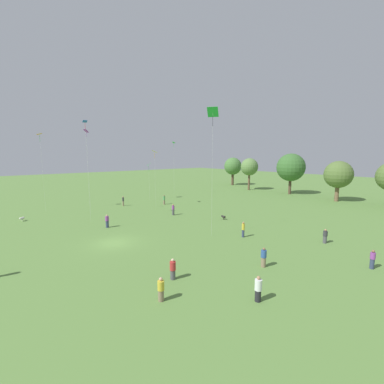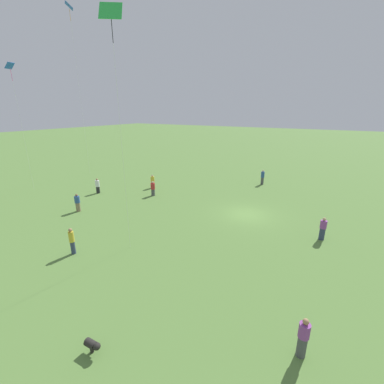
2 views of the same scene
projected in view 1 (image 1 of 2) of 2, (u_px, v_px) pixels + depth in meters
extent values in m
plane|color=#5B843D|center=(114.00, 243.00, 28.39)|extent=(240.00, 240.00, 0.00)
cylinder|color=brown|center=(233.00, 179.00, 82.82)|extent=(0.78, 0.78, 4.04)
sphere|color=#477538|center=(233.00, 166.00, 82.24)|extent=(5.49, 5.49, 5.49)
cylinder|color=brown|center=(249.00, 182.00, 71.13)|extent=(0.56, 0.56, 4.64)
sphere|color=#5B7F42|center=(249.00, 167.00, 70.54)|extent=(4.73, 4.73, 4.73)
cylinder|color=brown|center=(290.00, 186.00, 63.66)|extent=(0.67, 0.67, 4.08)
sphere|color=#38662D|center=(291.00, 167.00, 63.01)|extent=(6.80, 6.80, 6.80)
cylinder|color=brown|center=(337.00, 193.00, 53.70)|extent=(0.79, 0.79, 3.54)
sphere|color=#516B33|center=(338.00, 174.00, 53.14)|extent=(5.60, 5.60, 5.60)
cylinder|color=#333D5B|center=(372.00, 264.00, 21.88)|extent=(0.47, 0.47, 0.87)
cylinder|color=purple|center=(373.00, 256.00, 21.78)|extent=(0.55, 0.55, 0.56)
sphere|color=brown|center=(373.00, 251.00, 21.72)|extent=(0.24, 0.24, 0.24)
cylinder|color=#847056|center=(123.00, 203.00, 48.95)|extent=(0.32, 0.32, 0.94)
cylinder|color=#333338|center=(123.00, 199.00, 48.83)|extent=(0.38, 0.38, 0.67)
sphere|color=#A87A56|center=(123.00, 197.00, 48.76)|extent=(0.24, 0.24, 0.24)
cylinder|color=#4C4C51|center=(325.00, 240.00, 28.26)|extent=(0.41, 0.41, 0.81)
cylinder|color=#333338|center=(325.00, 234.00, 28.17)|extent=(0.49, 0.49, 0.56)
sphere|color=#A87A56|center=(326.00, 230.00, 28.11)|extent=(0.24, 0.24, 0.24)
cylinder|color=#4C4C51|center=(173.00, 212.00, 41.46)|extent=(0.50, 0.50, 0.94)
cylinder|color=purple|center=(173.00, 207.00, 41.35)|extent=(0.59, 0.59, 0.62)
sphere|color=#A87A56|center=(173.00, 205.00, 41.29)|extent=(0.24, 0.24, 0.24)
cylinder|color=#847056|center=(161.00, 295.00, 17.06)|extent=(0.50, 0.50, 0.77)
cylinder|color=gold|center=(161.00, 285.00, 16.95)|extent=(0.59, 0.59, 0.64)
sphere|color=tan|center=(161.00, 279.00, 16.89)|extent=(0.24, 0.24, 0.24)
cylinder|color=#232328|center=(258.00, 296.00, 17.01)|extent=(0.53, 0.53, 0.79)
cylinder|color=white|center=(258.00, 285.00, 16.90)|extent=(0.63, 0.63, 0.74)
sphere|color=#A87A56|center=(259.00, 278.00, 16.83)|extent=(0.24, 0.24, 0.24)
cylinder|color=#333D5B|center=(107.00, 224.00, 34.34)|extent=(0.44, 0.44, 0.92)
cylinder|color=purple|center=(107.00, 219.00, 34.23)|extent=(0.52, 0.52, 0.60)
sphere|color=tan|center=(107.00, 215.00, 34.17)|extent=(0.24, 0.24, 0.24)
cylinder|color=#847056|center=(164.00, 202.00, 50.37)|extent=(0.42, 0.42, 0.88)
cylinder|color=#4C9956|center=(164.00, 198.00, 50.26)|extent=(0.49, 0.49, 0.72)
sphere|color=brown|center=(164.00, 196.00, 50.19)|extent=(0.24, 0.24, 0.24)
cylinder|color=#4C4C51|center=(173.00, 275.00, 20.03)|extent=(0.50, 0.50, 0.76)
cylinder|color=#B72D2D|center=(173.00, 266.00, 19.92)|extent=(0.58, 0.58, 0.69)
sphere|color=beige|center=(173.00, 260.00, 19.86)|extent=(0.24, 0.24, 0.24)
cylinder|color=#847056|center=(263.00, 262.00, 22.25)|extent=(0.54, 0.54, 0.87)
cylinder|color=#2D5193|center=(264.00, 254.00, 22.14)|extent=(0.64, 0.64, 0.63)
sphere|color=brown|center=(264.00, 249.00, 22.08)|extent=(0.24, 0.24, 0.24)
cylinder|color=#333D5B|center=(243.00, 233.00, 30.30)|extent=(0.40, 0.40, 0.89)
cylinder|color=gold|center=(243.00, 227.00, 30.18)|extent=(0.47, 0.47, 0.74)
sphere|color=#A87A56|center=(243.00, 223.00, 30.11)|extent=(0.24, 0.24, 0.24)
cube|color=yellow|center=(155.00, 152.00, 46.93)|extent=(1.31, 1.27, 0.46)
cylinder|color=orange|center=(155.00, 156.00, 47.04)|extent=(0.04, 0.04, 0.95)
cylinder|color=silver|center=(155.00, 179.00, 47.67)|extent=(0.01, 0.01, 10.26)
cube|color=green|center=(149.00, 164.00, 54.50)|extent=(1.19, 1.11, 0.65)
cylinder|color=green|center=(149.00, 168.00, 54.63)|extent=(0.04, 0.04, 1.18)
cylinder|color=silver|center=(149.00, 182.00, 55.05)|extent=(0.01, 0.01, 7.66)
cube|color=blue|center=(85.00, 121.00, 35.84)|extent=(0.60, 0.64, 0.27)
cylinder|color=red|center=(85.00, 126.00, 35.93)|extent=(0.04, 0.04, 0.93)
cylinder|color=silver|center=(88.00, 172.00, 36.87)|extent=(0.01, 0.01, 14.30)
cube|color=green|center=(213.00, 112.00, 28.70)|extent=(1.43, 1.31, 1.01)
cylinder|color=black|center=(213.00, 121.00, 28.84)|extent=(0.04, 0.04, 1.19)
cylinder|color=silver|center=(212.00, 176.00, 29.73)|extent=(0.01, 0.01, 14.41)
cube|color=orange|center=(39.00, 134.00, 42.31)|extent=(1.01, 1.00, 0.23)
cylinder|color=green|center=(40.00, 139.00, 42.42)|extent=(0.04, 0.04, 1.03)
cylinder|color=silver|center=(43.00, 174.00, 43.25)|extent=(0.01, 0.01, 13.08)
cube|color=green|center=(174.00, 143.00, 59.78)|extent=(0.74, 0.69, 0.31)
cylinder|color=green|center=(174.00, 145.00, 59.88)|extent=(0.04, 0.04, 0.92)
cylinder|color=silver|center=(174.00, 169.00, 60.68)|extent=(0.01, 0.01, 12.52)
cube|color=purple|center=(86.00, 131.00, 40.25)|extent=(0.84, 0.72, 0.50)
cylinder|color=purple|center=(86.00, 135.00, 40.34)|extent=(0.04, 0.04, 0.71)
cylinder|color=silver|center=(88.00, 173.00, 41.21)|extent=(0.01, 0.01, 13.40)
cylinder|color=black|center=(224.00, 217.00, 38.57)|extent=(0.50, 0.33, 0.32)
sphere|color=black|center=(222.00, 216.00, 38.81)|extent=(0.29, 0.29, 0.29)
cylinder|color=black|center=(224.00, 219.00, 38.61)|extent=(0.14, 0.14, 0.27)
cylinder|color=silver|center=(22.00, 218.00, 37.71)|extent=(0.64, 0.63, 0.34)
sphere|color=silver|center=(20.00, 219.00, 37.33)|extent=(0.30, 0.30, 0.30)
cylinder|color=silver|center=(22.00, 220.00, 37.75)|extent=(0.15, 0.15, 0.25)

